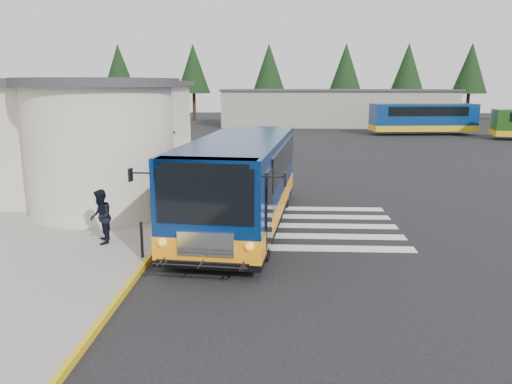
{
  "coord_description": "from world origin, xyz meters",
  "views": [
    {
      "loc": [
        -0.51,
        -17.3,
        4.73
      ],
      "look_at": [
        -1.31,
        -0.5,
        1.1
      ],
      "focal_mm": 35.0,
      "sensor_mm": 36.0,
      "label": 1
    }
  ],
  "objects_px": {
    "bollard": "(142,240)",
    "far_bus_a": "(423,117)",
    "transit_bus": "(241,185)",
    "pedestrian_b": "(101,217)",
    "pedestrian_a": "(162,198)"
  },
  "relations": [
    {
      "from": "bollard",
      "to": "far_bus_a",
      "type": "bearing_deg",
      "value": 64.38
    },
    {
      "from": "transit_bus",
      "to": "pedestrian_b",
      "type": "relative_size",
      "value": 6.73
    },
    {
      "from": "pedestrian_a",
      "to": "bollard",
      "type": "bearing_deg",
      "value": 178.02
    },
    {
      "from": "transit_bus",
      "to": "bollard",
      "type": "relative_size",
      "value": 10.93
    },
    {
      "from": "transit_bus",
      "to": "far_bus_a",
      "type": "xyz_separation_m",
      "value": [
        15.01,
        32.59,
        0.22
      ]
    },
    {
      "from": "pedestrian_b",
      "to": "pedestrian_a",
      "type": "bearing_deg",
      "value": 137.62
    },
    {
      "from": "transit_bus",
      "to": "pedestrian_a",
      "type": "xyz_separation_m",
      "value": [
        -2.71,
        -0.04,
        -0.48
      ]
    },
    {
      "from": "pedestrian_b",
      "to": "bollard",
      "type": "relative_size",
      "value": 1.62
    },
    {
      "from": "pedestrian_b",
      "to": "far_bus_a",
      "type": "xyz_separation_m",
      "value": [
        18.93,
        35.14,
        0.69
      ]
    },
    {
      "from": "bollard",
      "to": "pedestrian_b",
      "type": "bearing_deg",
      "value": 142.57
    },
    {
      "from": "pedestrian_b",
      "to": "far_bus_a",
      "type": "distance_m",
      "value": 39.92
    },
    {
      "from": "transit_bus",
      "to": "far_bus_a",
      "type": "relative_size",
      "value": 1.08
    },
    {
      "from": "pedestrian_a",
      "to": "transit_bus",
      "type": "bearing_deg",
      "value": -95.92
    },
    {
      "from": "transit_bus",
      "to": "bollard",
      "type": "bearing_deg",
      "value": -117.14
    },
    {
      "from": "pedestrian_a",
      "to": "far_bus_a",
      "type": "bearing_deg",
      "value": -35.22
    }
  ]
}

